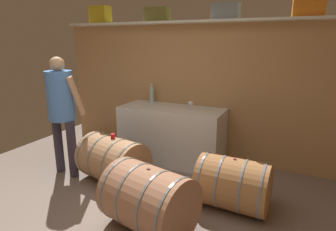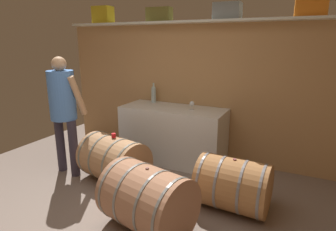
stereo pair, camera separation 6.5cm
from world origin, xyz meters
TOP-DOWN VIEW (x-y plane):
  - ground_plane at (0.00, 0.58)m, footprint 5.80×7.83m
  - back_wall_panel at (0.00, 2.32)m, footprint 4.60×0.10m
  - high_shelf_board at (0.00, 2.17)m, footprint 4.23×0.40m
  - toolcase_yellow at (-1.60, 2.17)m, footprint 0.33×0.25m
  - toolcase_olive at (-0.51, 2.17)m, footprint 0.39×0.21m
  - toolcase_grey at (0.55, 2.17)m, footprint 0.37×0.28m
  - toolcase_orange at (1.58, 2.17)m, footprint 0.38×0.32m
  - work_cabinet at (-0.16, 1.93)m, footprint 1.61×0.66m
  - wine_bottle_clear at (-0.62, 2.15)m, footprint 0.08×0.08m
  - wine_glass at (0.15, 1.94)m, footprint 0.07×0.07m
  - wine_barrel_near at (-0.58, 0.95)m, footprint 0.98×0.80m
  - wine_barrel_far at (1.02, 1.00)m, footprint 0.81×0.64m
  - wine_barrel_flank at (0.34, 0.27)m, footprint 0.99×0.84m
  - tasting_cup at (-0.57, 0.95)m, footprint 0.06×0.06m
  - winemaker_pouring at (-1.34, 0.87)m, footprint 0.52×0.42m

SIDE VIEW (x-z plane):
  - ground_plane at x=0.00m, z-range -0.02..0.00m
  - wine_barrel_far at x=1.02m, z-range 0.00..0.61m
  - wine_barrel_near at x=-0.58m, z-range 0.00..0.64m
  - wine_barrel_flank at x=0.34m, z-range 0.00..0.67m
  - work_cabinet at x=-0.16m, z-range 0.00..0.87m
  - tasting_cup at x=-0.57m, z-range 0.63..0.69m
  - wine_glass at x=0.15m, z-range 0.89..1.02m
  - wine_bottle_clear at x=-0.62m, z-range 0.85..1.18m
  - winemaker_pouring at x=-1.34m, z-range 0.19..1.86m
  - back_wall_panel at x=0.00m, z-range 0.00..2.12m
  - high_shelf_board at x=0.00m, z-range 2.12..2.15m
  - toolcase_olive at x=-0.51m, z-range 2.15..2.36m
  - toolcase_grey at x=0.55m, z-range 2.15..2.37m
  - toolcase_yellow at x=-1.60m, z-range 2.15..2.43m
  - toolcase_orange at x=1.58m, z-range 2.15..2.47m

